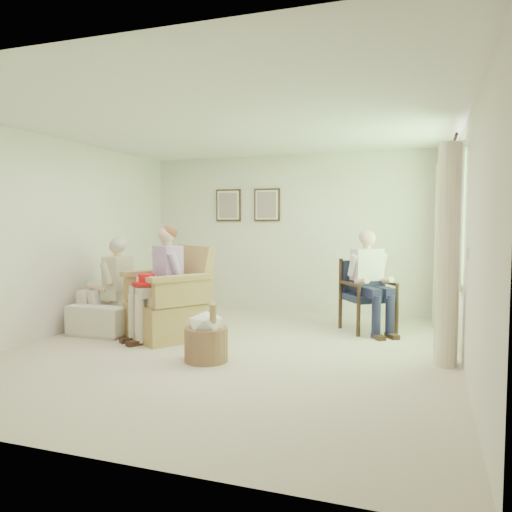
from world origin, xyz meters
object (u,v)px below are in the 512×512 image
at_px(wicker_armchair, 169,308).
at_px(person_dark, 368,274).
at_px(hatbox, 206,336).
at_px(sofa, 132,304).
at_px(person_wicker, 163,274).
at_px(person_sofa, 114,279).
at_px(red_hat, 146,281).
at_px(wood_armchair, 369,292).

height_order(wicker_armchair, person_dark, person_dark).
bearing_deg(hatbox, sofa, 142.26).
height_order(wicker_armchair, hatbox, wicker_armchair).
bearing_deg(person_wicker, hatbox, -4.09).
height_order(person_dark, person_sofa, person_dark).
bearing_deg(sofa, red_hat, -138.39).
bearing_deg(red_hat, person_wicker, 47.65).
height_order(sofa, person_dark, person_dark).
height_order(sofa, person_sofa, person_sofa).
height_order(wood_armchair, red_hat, wood_armchair).
xyz_separation_m(person_dark, red_hat, (-2.54, -1.45, -0.03)).
distance_m(red_hat, hatbox, 1.30).
height_order(sofa, person_wicker, person_wicker).
relative_size(person_sofa, hatbox, 1.81).
height_order(wicker_armchair, person_sofa, person_sofa).
bearing_deg(wood_armchair, wicker_armchair, 172.76).
bearing_deg(person_dark, red_hat, 174.07).
bearing_deg(person_wicker, sofa, 175.36).
height_order(person_dark, red_hat, person_dark).
relative_size(red_hat, hatbox, 0.51).
distance_m(person_dark, red_hat, 2.92).
xyz_separation_m(person_sofa, hatbox, (1.85, -0.99, -0.44)).
distance_m(wicker_armchair, person_wicker, 0.49).
relative_size(person_dark, hatbox, 1.96).
relative_size(wicker_armchair, red_hat, 3.34).
bearing_deg(red_hat, wicker_armchair, 65.37).
bearing_deg(red_hat, person_sofa, 150.83).
xyz_separation_m(person_wicker, person_dark, (2.40, 1.29, -0.05)).
bearing_deg(hatbox, red_hat, 152.65).
xyz_separation_m(person_wicker, red_hat, (-0.14, -0.16, -0.08)).
bearing_deg(person_dark, person_wicker, 172.69).
distance_m(wicker_armchair, wood_armchair, 2.73).
height_order(sofa, hatbox, hatbox).
relative_size(person_wicker, person_sofa, 1.14).
xyz_separation_m(wicker_armchair, wood_armchair, (2.40, 1.29, 0.15)).
xyz_separation_m(wicker_armchair, person_dark, (2.40, 1.13, 0.42)).
distance_m(wood_armchair, red_hat, 3.01).
bearing_deg(person_sofa, red_hat, 61.23).
relative_size(wicker_armchair, person_wicker, 0.83).
bearing_deg(person_sofa, wood_armchair, 109.79).
bearing_deg(wood_armchair, hatbox, -159.87).
bearing_deg(hatbox, wood_armchair, 55.71).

